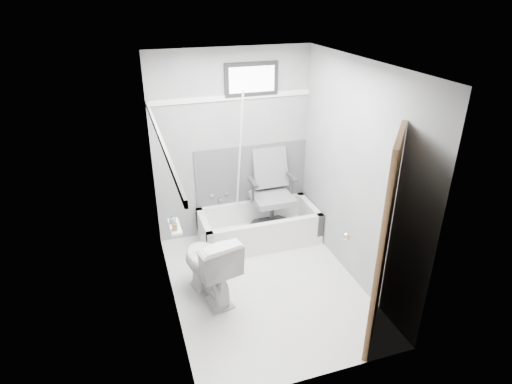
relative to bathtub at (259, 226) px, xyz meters
name	(u,v)px	position (x,y,z in m)	size (l,w,h in m)	color
floor	(266,285)	(-0.23, -0.93, -0.21)	(2.60, 2.60, 0.00)	white
ceiling	(269,64)	(-0.23, -0.93, 2.19)	(2.60, 2.60, 0.00)	silver
wall_back	(232,146)	(-0.23, 0.37, 0.99)	(2.00, 0.02, 2.40)	slate
wall_front	(326,260)	(-0.23, -2.23, 0.99)	(2.00, 0.02, 2.40)	slate
wall_left	(166,203)	(-1.23, -0.93, 0.99)	(0.02, 2.60, 2.40)	slate
wall_right	(356,176)	(0.77, -0.93, 0.99)	(0.02, 2.60, 2.40)	slate
bathtub	(259,226)	(0.00, 0.00, 0.00)	(1.50, 0.70, 0.42)	silver
office_chair	(272,193)	(0.20, 0.05, 0.43)	(0.59, 0.59, 1.03)	slate
toilet	(209,265)	(-0.85, -0.90, 0.18)	(0.45, 0.80, 0.78)	white
door	(431,258)	(0.75, -2.21, 0.79)	(0.78, 0.78, 2.00)	brown
window	(251,79)	(0.02, 0.36, 1.81)	(0.66, 0.04, 0.40)	black
backerboard	(252,174)	(0.02, 0.36, 0.59)	(1.50, 0.02, 0.78)	#4C4C4F
trim_back	(231,97)	(-0.23, 0.36, 1.61)	(2.00, 0.02, 0.06)	white
trim_left	(160,139)	(-1.22, -0.93, 1.61)	(0.02, 2.60, 0.06)	white
pole	(239,164)	(-0.21, 0.13, 0.84)	(0.02, 0.02, 1.95)	white
shelf	(175,227)	(-1.16, -0.88, 0.69)	(0.10, 0.32, 0.03)	white
soap_bottle_a	(175,225)	(-1.17, -0.96, 0.76)	(0.05, 0.05, 0.10)	olive
soap_bottle_b	(172,219)	(-1.17, -0.82, 0.75)	(0.07, 0.07, 0.09)	#476E82
faucet	(219,196)	(-0.43, 0.34, 0.34)	(0.26, 0.10, 0.16)	silver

